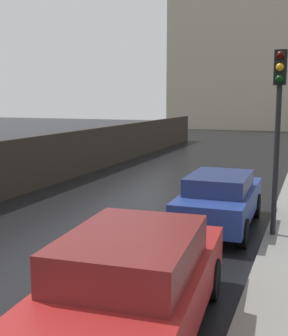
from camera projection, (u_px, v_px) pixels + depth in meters
car_blue_near_kerb at (220, 199)px, 11.05m from camera, size 1.75×4.12×1.40m
car_red_mid_road at (134, 283)px, 5.90m from camera, size 2.16×4.66×1.51m
traffic_light at (278, 109)px, 9.70m from camera, size 0.26×0.39×4.14m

